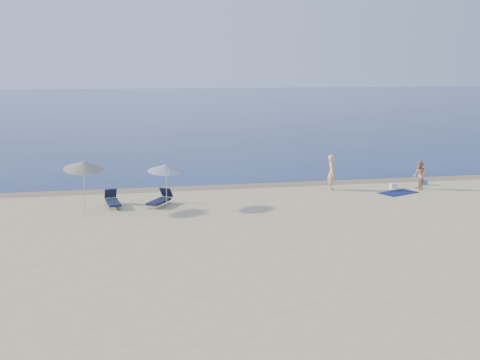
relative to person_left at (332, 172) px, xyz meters
name	(u,v)px	position (x,y,z in m)	size (l,w,h in m)	color
sea	(170,103)	(-1.91, 82.65, -0.97)	(240.00, 160.00, 0.01)	#0D2151
wet_sand_strip	(288,184)	(-1.91, 2.05, -0.97)	(240.00, 1.60, 0.00)	#847254
person_left	(332,172)	(0.00, 0.00, 0.00)	(0.71, 0.46, 1.94)	#DDA97C
person_right	(420,175)	(4.76, -0.82, -0.18)	(0.77, 0.60, 1.58)	tan
beach_towel	(398,193)	(3.20, -1.49, -0.95)	(2.00, 1.11, 0.03)	#0E1449
white_bag	(393,186)	(3.49, -0.32, -0.83)	(0.33, 0.29, 0.29)	silver
blue_cooler	(424,182)	(5.68, 0.34, -0.83)	(0.40, 0.28, 0.28)	#205FAF
umbrella_near	(166,168)	(-9.20, -2.45, 0.96)	(1.75, 1.78, 2.23)	silver
umbrella_far	(84,165)	(-12.95, -2.48, 1.20)	(2.33, 2.35, 2.53)	silver
lounger_left	(113,201)	(-11.72, -1.75, -0.69)	(0.84, 1.82, 0.78)	#131C36
lounger_right	(160,200)	(-9.46, -1.95, -0.69)	(1.42, 1.81, 0.78)	#141737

